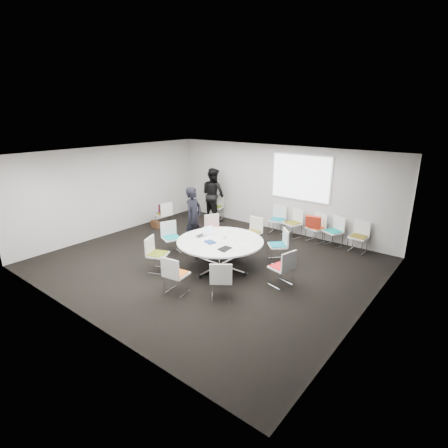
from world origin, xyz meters
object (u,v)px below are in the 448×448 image
Objects in this scene: person_back at (213,194)px; conference_table at (220,248)px; chair_ring_b at (278,251)px; chair_person_back at (216,212)px; chair_back_a at (277,225)px; chair_ring_f at (158,261)px; brown_bag at (155,224)px; laptop at (203,236)px; chair_ring_d at (214,235)px; chair_ring_e at (172,244)px; person_main at (194,218)px; chair_ring_c at (252,238)px; chair_ring_a at (281,274)px; cup at (225,237)px; chair_spare_left at (164,219)px; chair_back_d at (333,237)px; chair_back_e at (358,243)px; maroon_bag at (163,209)px; chair_ring_h at (221,287)px; chair_back_c at (315,233)px; chair_ring_g at (176,281)px; chair_back_b at (293,229)px.

conference_table is at bearing 141.57° from person_back.
chair_ring_b is 1.00× the size of chair_person_back.
chair_ring_f is at bearing 68.24° from chair_back_a.
chair_ring_f is at bearing -39.91° from brown_bag.
laptop is at bearing 135.09° from person_back.
chair_ring_d and chair_ring_e have the same top height.
person_main reaches higher than chair_person_back.
chair_ring_c and chair_ring_d have the same top height.
person_back is (0.00, -0.16, 0.68)m from chair_person_back.
chair_ring_a is 9.78× the size of cup.
chair_spare_left is at bearing 48.75° from chair_person_back.
chair_back_a and chair_back_d have the same top height.
chair_ring_e is at bearing 42.12° from chair_back_e.
chair_ring_a is 2.20× the size of maroon_bag.
laptop is 3.37m from maroon_bag.
chair_back_d is (-0.03, 3.12, 0.00)m from chair_ring_a.
person_main is at bearing 106.43° from chair_ring_h.
chair_back_c is 1.00× the size of chair_back_e.
cup is at bearing 93.28° from chair_ring_b.
laptop is 0.87× the size of maroon_bag.
person_main is (-2.48, 1.82, 0.62)m from chair_ring_h.
chair_back_a and chair_person_back have the same top height.
chair_ring_f reaches higher than brown_bag.
conference_table is 0.59m from laptop.
person_back is at bearing 19.25° from chair_ring_b.
laptop is at bearing -19.56° from brown_bag.
cup is at bearing -115.97° from person_main.
chair_ring_b is 0.49× the size of person_main.
chair_spare_left is 3.38m from laptop.
chair_ring_a is 3.04m from chair_ring_f.
maroon_bag is at bearing 37.72° from chair_back_c.
chair_ring_e is 0.49× the size of person_main.
chair_person_back is at bearing 178.44° from chair_ring_f.
person_back reaches higher than chair_ring_b.
chair_ring_g is at bearing -120.49° from chair_spare_left.
chair_back_b is at bearing -16.06° from laptop.
chair_ring_a is 3.36m from chair_back_b.
chair_back_e is 6.27m from chair_spare_left.
chair_back_d is 3.50m from cup.
chair_ring_f is (-0.93, -2.79, 0.00)m from chair_ring_c.
chair_ring_e is 1.00× the size of chair_back_a.
chair_back_e is 6.30m from maroon_bag.
cup is (0.22, -3.04, 0.50)m from chair_back_a.
laptop is 3.46m from brown_bag.
chair_spare_left is at bearing 58.67° from brown_bag.
chair_back_e is at bearing 150.91° from chair_ring_e.
chair_back_a is at bearing 93.66° from conference_table.
chair_back_e is at bearing 35.19° from chair_ring_h.
chair_ring_d is at bearing 139.99° from cup.
chair_back_b is at bearing -168.18° from person_back.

